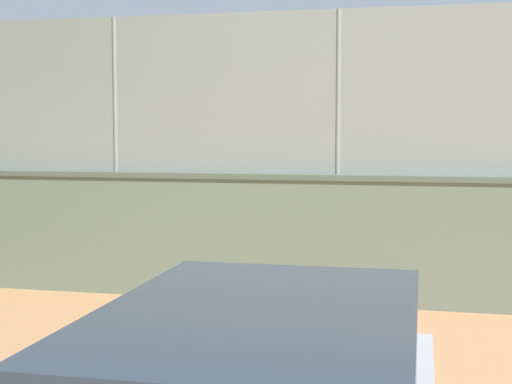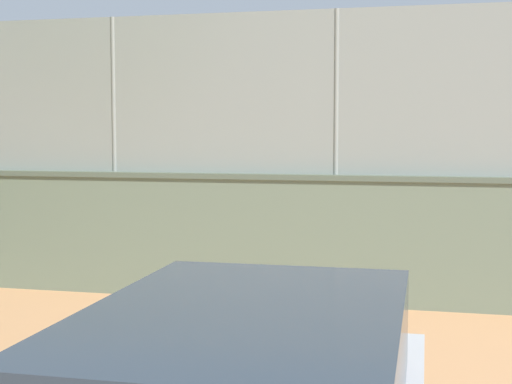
# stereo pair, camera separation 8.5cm
# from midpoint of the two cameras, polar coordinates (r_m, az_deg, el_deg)

# --- Properties ---
(ground_plane) EXTENTS (260.00, 260.00, 0.00)m
(ground_plane) POSITION_cam_midpoint_polar(r_m,az_deg,el_deg) (21.85, -3.19, -1.89)
(ground_plane) COLOR tan
(perimeter_wall) EXTENTS (24.37, 0.91, 1.87)m
(perimeter_wall) POSITION_cam_midpoint_polar(r_m,az_deg,el_deg) (11.26, -2.41, -3.27)
(perimeter_wall) COLOR slate
(perimeter_wall) RESTS_ON ground_plane
(fence_panel_on_wall) EXTENTS (23.94, 0.52, 2.34)m
(fence_panel_on_wall) POSITION_cam_midpoint_polar(r_m,az_deg,el_deg) (11.16, -2.44, 7.48)
(fence_panel_on_wall) COLOR gray
(fence_panel_on_wall) RESTS_ON perimeter_wall
(player_at_service_line) EXTENTS (1.03, 0.91, 1.68)m
(player_at_service_line) POSITION_cam_midpoint_polar(r_m,az_deg,el_deg) (16.06, -6.25, -0.71)
(player_at_service_line) COLOR black
(player_at_service_line) RESTS_ON ground_plane
(player_crossing_court) EXTENTS (1.08, 0.74, 1.69)m
(player_crossing_court) POSITION_cam_midpoint_polar(r_m,az_deg,el_deg) (21.13, 0.39, 0.64)
(player_crossing_court) COLOR #591919
(player_crossing_court) RESTS_ON ground_plane
(player_baseline_waiting) EXTENTS (0.98, 0.68, 1.71)m
(player_baseline_waiting) POSITION_cam_midpoint_polar(r_m,az_deg,el_deg) (22.27, 8.74, 0.81)
(player_baseline_waiting) COLOR navy
(player_baseline_waiting) RESTS_ON ground_plane
(sports_ball) EXTENTS (0.20, 0.20, 0.20)m
(sports_ball) POSITION_cam_midpoint_polar(r_m,az_deg,el_deg) (14.27, -7.63, -5.03)
(sports_ball) COLOR orange
(sports_ball) RESTS_ON ground_plane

